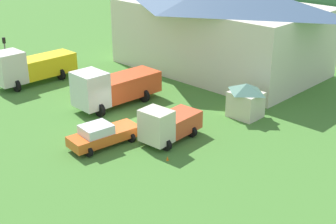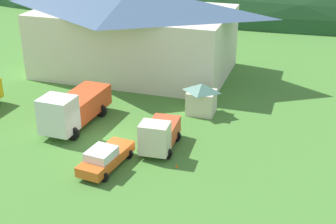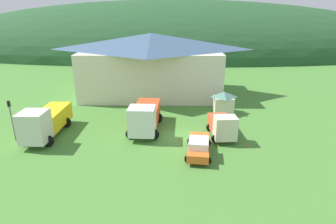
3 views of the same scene
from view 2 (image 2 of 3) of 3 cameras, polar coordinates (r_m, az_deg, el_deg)
The scene contains 8 objects.
ground_plane at distance 37.03m, azimuth -7.76°, elevation -3.43°, with size 200.00×200.00×0.00m, color #477F33.
depot_building at distance 50.34m, azimuth -4.04°, elevation 9.97°, with size 21.33×12.87×9.06m.
play_shed_cream at distance 40.85m, azimuth 4.06°, elevation 1.69°, with size 2.52×2.22×2.76m.
heavy_rig_white at distance 39.03m, azimuth -11.35°, elevation 0.50°, with size 3.55×7.72×3.37m.
light_truck_cream at distance 34.82m, azimuth -1.09°, elevation -2.68°, with size 2.73×4.78×2.67m.
service_pickup_orange at distance 33.00m, azimuth -7.58°, elevation -5.46°, with size 2.66×5.18×1.66m.
traffic_cone_near_pickup at distance 33.18m, azimuth 1.07°, elevation -6.70°, with size 0.36×0.36×0.61m, color orange.
traffic_cone_mid_row at distance 36.37m, azimuth -7.81°, elevation -3.97°, with size 0.36×0.36×0.56m, color orange.
Camera 2 is at (14.66, -29.39, 17.10)m, focal length 50.53 mm.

